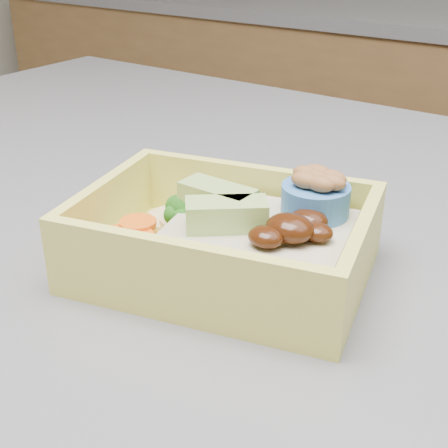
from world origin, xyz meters
The scene contains 1 object.
bento_box centered at (0.00, -0.13, 0.94)m, with size 0.22×0.18×0.07m.
Camera 1 is at (0.21, -0.44, 1.14)m, focal length 50.00 mm.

